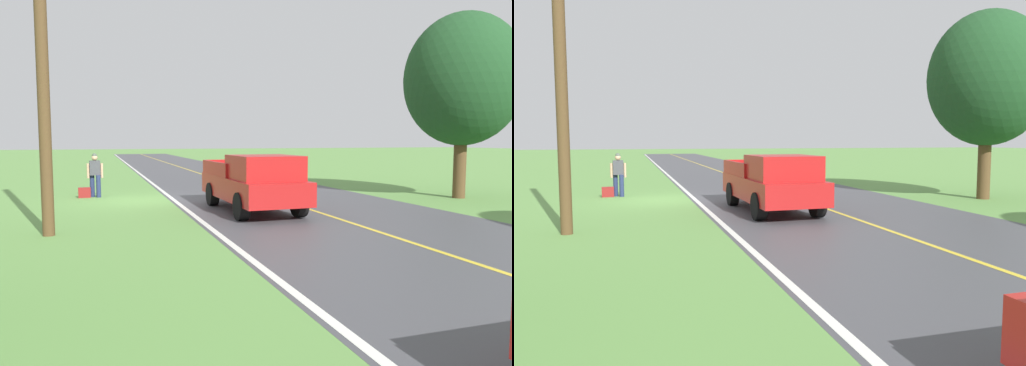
# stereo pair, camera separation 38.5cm
# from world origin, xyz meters

# --- Properties ---
(ground_plane) EXTENTS (200.00, 200.00, 0.00)m
(ground_plane) POSITION_xyz_m (0.00, 0.00, 0.00)
(ground_plane) COLOR #609347
(road_surface) EXTENTS (8.08, 120.00, 0.00)m
(road_surface) POSITION_xyz_m (-5.03, 0.00, 0.00)
(road_surface) COLOR #47474C
(road_surface) RESTS_ON ground
(lane_edge_line) EXTENTS (0.16, 117.60, 0.00)m
(lane_edge_line) POSITION_xyz_m (-1.17, 0.00, 0.01)
(lane_edge_line) COLOR silver
(lane_edge_line) RESTS_ON ground
(lane_centre_line) EXTENTS (0.14, 117.60, 0.00)m
(lane_centre_line) POSITION_xyz_m (-5.03, 0.00, 0.01)
(lane_centre_line) COLOR gold
(lane_centre_line) RESTS_ON ground
(hitchhiker_walking) EXTENTS (0.62, 0.51, 1.75)m
(hitchhiker_walking) POSITION_xyz_m (1.66, -1.66, 0.98)
(hitchhiker_walking) COLOR navy
(hitchhiker_walking) RESTS_ON ground
(suitcase_carried) EXTENTS (0.47, 0.23, 0.41)m
(suitcase_carried) POSITION_xyz_m (2.07, -1.55, 0.20)
(suitcase_carried) COLOR maroon
(suitcase_carried) RESTS_ON ground
(pickup_truck_passing) EXTENTS (2.18, 5.44, 1.82)m
(pickup_truck_passing) POSITION_xyz_m (-3.16, 4.08, 0.97)
(pickup_truck_passing) COLOR #B21919
(pickup_truck_passing) RESTS_ON ground
(tree_far_side_near) EXTENTS (4.42, 4.42, 7.14)m
(tree_far_side_near) POSITION_xyz_m (-11.91, 3.16, 4.58)
(tree_far_side_near) COLOR brown
(tree_far_side_near) RESTS_ON ground
(sedan_near_oncoming) EXTENTS (1.97, 4.42, 1.41)m
(sedan_near_oncoming) POSITION_xyz_m (-6.92, -5.61, 0.75)
(sedan_near_oncoming) COLOR #4C5156
(sedan_near_oncoming) RESTS_ON ground
(utility_pole_roadside) EXTENTS (0.28, 0.28, 8.43)m
(utility_pole_roadside) POSITION_xyz_m (2.72, 6.16, 4.21)
(utility_pole_roadside) COLOR brown
(utility_pole_roadside) RESTS_ON ground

